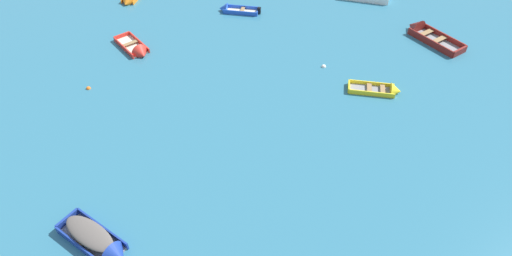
{
  "coord_description": "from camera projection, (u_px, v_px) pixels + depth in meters",
  "views": [
    {
      "loc": [
        -0.32,
        5.07,
        17.11
      ],
      "look_at": [
        0.0,
        23.15,
        0.15
      ],
      "focal_mm": 30.37,
      "sensor_mm": 36.0,
      "label": 1
    }
  ],
  "objects": [
    {
      "name": "rowboat_maroon_near_camera",
      "position": [
        423.0,
        33.0,
        32.29
      ],
      "size": [
        3.74,
        4.63,
        1.41
      ],
      "color": "gray",
      "rests_on": "ground_plane"
    },
    {
      "name": "rowboat_red_foreground_center",
      "position": [
        138.0,
        51.0,
        30.6
      ],
      "size": [
        3.11,
        3.52,
        1.19
      ],
      "color": "beige",
      "rests_on": "ground_plane"
    },
    {
      "name": "rowboat_deep_blue_far_right",
      "position": [
        100.0,
        243.0,
        19.09
      ],
      "size": [
        3.83,
        3.25,
        1.19
      ],
      "color": "gray",
      "rests_on": "ground_plane"
    },
    {
      "name": "mooring_buoy_near_foreground",
      "position": [
        324.0,
        67.0,
        29.46
      ],
      "size": [
        0.32,
        0.32,
        0.32
      ],
      "primitive_type": "sphere",
      "color": "silver",
      "rests_on": "ground_plane"
    },
    {
      "name": "mooring_buoy_between_boats_left",
      "position": [
        89.0,
        89.0,
        27.7
      ],
      "size": [
        0.3,
        0.3,
        0.3
      ],
      "primitive_type": "sphere",
      "color": "orange",
      "rests_on": "ground_plane"
    },
    {
      "name": "rowboat_yellow_near_left",
      "position": [
        386.0,
        90.0,
        27.33
      ],
      "size": [
        3.41,
        1.63,
        1.0
      ],
      "color": "gray",
      "rests_on": "ground_plane"
    },
    {
      "name": "rowboat_blue_distant_center",
      "position": [
        232.0,
        10.0,
        35.01
      ],
      "size": [
        3.44,
        1.55,
        0.92
      ],
      "color": "beige",
      "rests_on": "ground_plane"
    }
  ]
}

